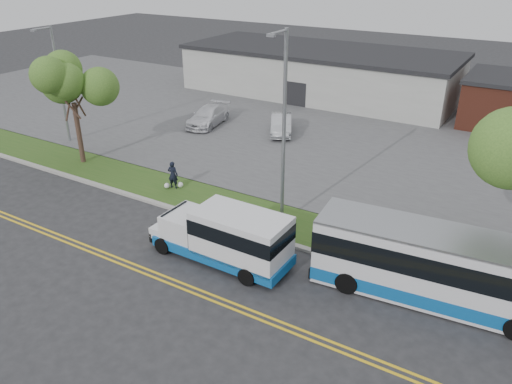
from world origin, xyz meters
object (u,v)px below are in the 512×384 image
Objects in this scene: parked_car_b at (208,116)px; streetlight_far at (59,81)px; tree_west at (71,85)px; streetlight_near at (283,126)px; pedestrian at (173,175)px; transit_bus at (452,270)px; shuttle_bus at (228,235)px; parked_car_a at (281,124)px.

streetlight_far is at bearing -137.79° from parked_car_b.
parked_car_b is (2.53, 10.46, -4.31)m from tree_west.
pedestrian is (-7.31, 0.39, -4.31)m from streetlight_near.
streetlight_far is (-4.00, 2.22, -0.65)m from tree_west.
tree_west reaches higher than transit_bus.
streetlight_near is 1.41× the size of shuttle_bus.
shuttle_bus is at bearing -17.76° from tree_west.
transit_bus reaches higher than parked_car_a.
pedestrian is at bearing -121.60° from parked_car_a.
tree_west is 11.60m from parked_car_b.
transit_bus reaches higher than shuttle_bus.
tree_west is 24.00m from transit_bus.
streetlight_near is 1.94× the size of parked_car_b.
streetlight_far is 1.64× the size of parked_car_b.
streetlight_near reaches higher than parked_car_b.
parked_car_a is at bearing -109.65° from pedestrian.
transit_bus is at bearing -13.92° from streetlight_near.
streetlight_far is 12.43m from pedestrian.
streetlight_far is at bearing -27.07° from pedestrian.
pedestrian is at bearing 165.89° from transit_bus.
parked_car_b reaches higher than parked_car_a.
shuttle_bus is 8.36m from pedestrian.
parked_car_b is at bearing 76.43° from tree_west.
parked_car_b is (-5.16, 10.55, -0.11)m from pedestrian.
streetlight_far reaches higher than tree_west.
streetlight_near is at bearing -8.05° from streetlight_far.
transit_bus is 2.22× the size of parked_car_b.
shuttle_bus is at bearing -60.79° from parked_car_b.
streetlight_far is 0.74× the size of transit_bus.
tree_west is at bearing -16.57° from pedestrian.
streetlight_far is 11.14m from parked_car_b.
tree_west reaches higher than parked_car_a.
streetlight_near reaches higher than parked_car_a.
shuttle_bus is at bearing -20.32° from streetlight_far.
streetlight_near is 17.17m from parked_car_b.
streetlight_far is at bearing 171.95° from streetlight_near.
streetlight_far reaches higher than pedestrian.
parked_car_b is at bearing 51.65° from streetlight_far.
tree_west is at bearing -113.01° from parked_car_b.
parked_car_a is (8.45, 11.64, -4.31)m from tree_west.
transit_bus is at bearing 13.75° from shuttle_bus.
streetlight_near reaches higher than pedestrian.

